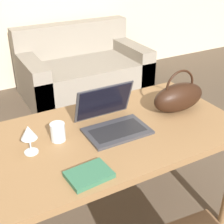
% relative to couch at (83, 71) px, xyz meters
% --- Properties ---
extents(dining_table, '(1.50, 0.81, 0.77)m').
position_rel_couch_xyz_m(dining_table, '(-0.75, -2.10, 0.40)').
color(dining_table, olive).
rests_on(dining_table, ground_plane).
extents(couch, '(1.51, 0.92, 0.82)m').
position_rel_couch_xyz_m(couch, '(0.00, 0.00, 0.00)').
color(couch, gray).
rests_on(couch, ground_plane).
extents(laptop, '(0.35, 0.31, 0.23)m').
position_rel_couch_xyz_m(laptop, '(-0.71, -2.05, 0.55)').
color(laptop, '#38383D').
rests_on(laptop, dining_table).
extents(drinking_glass, '(0.08, 0.08, 0.10)m').
position_rel_couch_xyz_m(drinking_glass, '(-1.03, -2.04, 0.54)').
color(drinking_glass, silver).
rests_on(drinking_glass, dining_table).
extents(wine_glass, '(0.08, 0.08, 0.15)m').
position_rel_couch_xyz_m(wine_glass, '(-1.19, -2.08, 0.60)').
color(wine_glass, silver).
rests_on(wine_glass, dining_table).
extents(handbag, '(0.36, 0.16, 0.27)m').
position_rel_couch_xyz_m(handbag, '(-0.25, -2.08, 0.58)').
color(handbag, black).
rests_on(handbag, dining_table).
extents(book, '(0.21, 0.16, 0.02)m').
position_rel_couch_xyz_m(book, '(-1.01, -2.39, 0.50)').
color(book, '#336B4C').
rests_on(book, dining_table).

